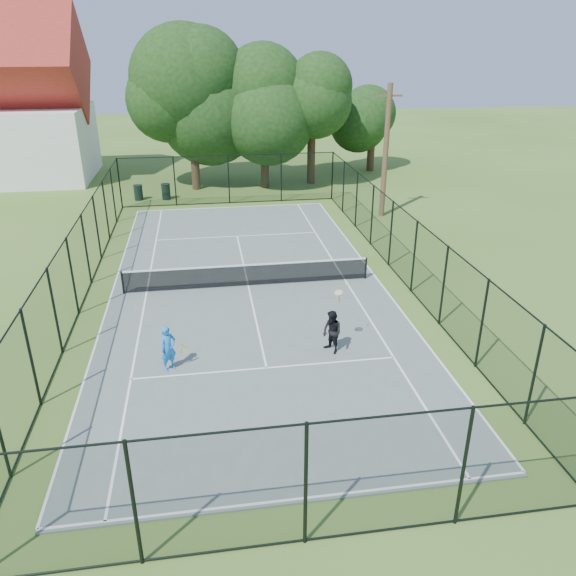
{
  "coord_description": "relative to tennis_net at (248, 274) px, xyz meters",
  "views": [
    {
      "loc": [
        -1.62,
        -21.21,
        9.44
      ],
      "look_at": [
        1.2,
        -3.0,
        1.2
      ],
      "focal_mm": 35.0,
      "sensor_mm": 36.0,
      "label": 1
    }
  ],
  "objects": [
    {
      "name": "player_black",
      "position": [
        2.21,
        -5.74,
        0.21
      ],
      "size": [
        1.0,
        0.99,
        2.17
      ],
      "color": "black",
      "rests_on": "tennis_court"
    },
    {
      "name": "tree_near_right",
      "position": [
        6.01,
        17.51,
        4.64
      ],
      "size": [
        5.95,
        5.95,
        8.21
      ],
      "color": "#332114",
      "rests_on": "ground"
    },
    {
      "name": "fence",
      "position": [
        0.0,
        0.0,
        0.92
      ],
      "size": [
        13.1,
        26.1,
        3.0
      ],
      "color": "black",
      "rests_on": "ground"
    },
    {
      "name": "ground",
      "position": [
        0.0,
        0.0,
        -0.58
      ],
      "size": [
        120.0,
        120.0,
        0.0
      ],
      "primitive_type": "plane",
      "color": "#446522"
    },
    {
      "name": "trash_bin_left",
      "position": [
        -5.65,
        14.67,
        -0.09
      ],
      "size": [
        0.58,
        0.58,
        0.96
      ],
      "color": "black",
      "rests_on": "ground"
    },
    {
      "name": "player_blue",
      "position": [
        -2.96,
        -5.99,
        0.21
      ],
      "size": [
        0.9,
        0.6,
        1.46
      ],
      "color": "blue",
      "rests_on": "tennis_court"
    },
    {
      "name": "tree_far_right",
      "position": [
        11.32,
        20.79,
        3.16
      ],
      "size": [
        4.57,
        4.57,
        6.05
      ],
      "color": "#332114",
      "rests_on": "ground"
    },
    {
      "name": "tennis_court",
      "position": [
        0.0,
        0.0,
        -0.55
      ],
      "size": [
        11.0,
        24.0,
        0.06
      ],
      "primitive_type": "cube",
      "color": "slate",
      "rests_on": "ground"
    },
    {
      "name": "tree_near_mid",
      "position": [
        2.67,
        16.77,
        4.5
      ],
      "size": [
        6.3,
        6.3,
        8.24
      ],
      "color": "#332114",
      "rests_on": "ground"
    },
    {
      "name": "tennis_net",
      "position": [
        0.0,
        0.0,
        0.0
      ],
      "size": [
        10.08,
        0.08,
        0.95
      ],
      "color": "black",
      "rests_on": "tennis_court"
    },
    {
      "name": "utility_pole",
      "position": [
        8.54,
        9.0,
        3.12
      ],
      "size": [
        1.4,
        0.3,
        7.27
      ],
      "color": "#4C3823",
      "rests_on": "ground"
    },
    {
      "name": "tree_near_left",
      "position": [
        -2.01,
        16.98,
        5.19
      ],
      "size": [
        7.19,
        7.19,
        9.37
      ],
      "color": "#332114",
      "rests_on": "ground"
    },
    {
      "name": "trash_bin_right",
      "position": [
        -3.93,
        14.58,
        -0.07
      ],
      "size": [
        0.58,
        0.58,
        1.0
      ],
      "color": "black",
      "rests_on": "ground"
    }
  ]
}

